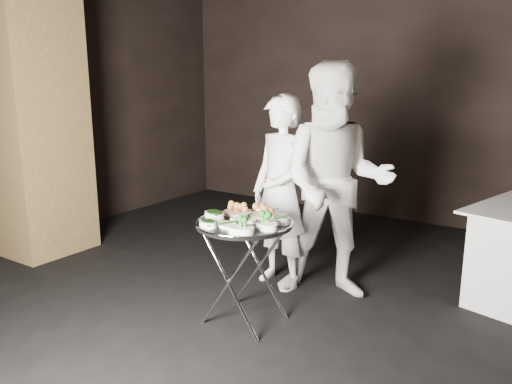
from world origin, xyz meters
The scene contains 17 objects.
floor centered at (0.00, 0.00, -0.03)m, with size 6.00×7.00×0.05m, color black.
wall_back centered at (0.00, 3.52, 1.50)m, with size 6.00×0.05×3.00m, color black.
column_left centered at (-2.58, 0.30, 1.50)m, with size 0.80×0.80×3.00m, color brown.
tray_stand centered at (0.11, 0.14, 0.42)m, with size 0.51×0.43×0.74m.
serving_tray centered at (0.11, 0.14, 0.75)m, with size 0.70×0.70×0.04m.
potato_plate_a centered at (-0.07, 0.30, 0.79)m, with size 0.22×0.22×0.08m.
potato_plate_b centered at (0.15, 0.34, 0.79)m, with size 0.21×0.21×0.08m.
greens_bowl centered at (0.34, 0.26, 0.79)m, with size 0.13×0.13×0.07m.
asparagus_plate_a centered at (0.10, 0.15, 0.78)m, with size 0.22×0.15×0.04m.
asparagus_plate_b centered at (0.07, -0.01, 0.78)m, with size 0.23×0.18×0.04m.
spinach_bowl_a centered at (-0.12, 0.09, 0.79)m, with size 0.21×0.17×0.08m.
spinach_bowl_b centered at (-0.03, -0.09, 0.79)m, with size 0.17×0.14×0.06m.
broccoli_bowl_a centered at (0.33, 0.09, 0.79)m, with size 0.19×0.16×0.07m.
broccoli_bowl_b centered at (0.24, -0.08, 0.79)m, with size 0.20×0.17×0.07m.
serving_utensils centered at (0.12, 0.21, 0.81)m, with size 0.58×0.42×0.01m.
waiter_left centered at (-0.03, 0.88, 0.82)m, with size 0.60×0.39×1.63m, color white.
waiter_right centered at (0.44, 0.94, 0.94)m, with size 0.92×0.71×1.89m, color white.
Camera 1 is at (2.06, -2.63, 1.75)m, focal length 35.00 mm.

